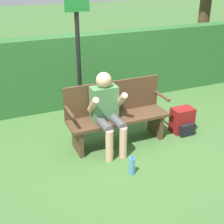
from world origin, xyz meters
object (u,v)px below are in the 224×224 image
object	(u,v)px
person_seated	(107,109)
backpack	(183,121)
water_bottle	(132,166)
signpost	(78,53)
park_bench	(117,114)

from	to	relation	value
person_seated	backpack	size ratio (longest dim) A/B	2.80
water_bottle	signpost	world-z (taller)	signpost
park_bench	person_seated	world-z (taller)	person_seated
person_seated	water_bottle	distance (m)	0.92
backpack	water_bottle	xyz separation A→B (m)	(-1.30, -0.73, -0.07)
water_bottle	park_bench	bearing A→B (deg)	79.06
park_bench	person_seated	xyz separation A→B (m)	(-0.22, -0.13, 0.18)
park_bench	signpost	world-z (taller)	signpost
park_bench	person_seated	size ratio (longest dim) A/B	1.34
backpack	signpost	size ratio (longest dim) A/B	0.19
person_seated	backpack	bearing A→B (deg)	-1.27
person_seated	signpost	bearing A→B (deg)	98.94
backpack	signpost	bearing A→B (deg)	149.48
park_bench	signpost	distance (m)	1.14
person_seated	signpost	distance (m)	1.07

